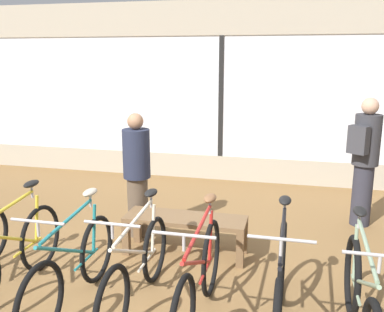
% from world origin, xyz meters
% --- Properties ---
extents(ground_plane, '(24.00, 24.00, 0.00)m').
position_xyz_m(ground_plane, '(0.00, 0.00, 0.00)').
color(ground_plane, olive).
extents(shop_back_wall, '(12.00, 0.08, 3.20)m').
position_xyz_m(shop_back_wall, '(0.00, 4.01, 1.64)').
color(shop_back_wall, '#B2A893').
rests_on(shop_back_wall, ground_plane).
extents(bicycle_left, '(0.46, 1.72, 1.04)m').
position_xyz_m(bicycle_left, '(-1.27, -0.35, 0.39)').
color(bicycle_left, black).
rests_on(bicycle_left, ground_plane).
extents(bicycle_center_left, '(0.46, 1.70, 1.02)m').
position_xyz_m(bicycle_center_left, '(-0.58, -0.43, 0.38)').
color(bicycle_center_left, black).
rests_on(bicycle_center_left, ground_plane).
extents(bicycle_center, '(0.46, 1.72, 1.02)m').
position_xyz_m(bicycle_center, '(-0.01, -0.30, 0.37)').
color(bicycle_center, black).
rests_on(bicycle_center, ground_plane).
extents(bicycle_center_right, '(0.46, 1.81, 1.05)m').
position_xyz_m(bicycle_center_right, '(0.60, -0.43, 0.40)').
color(bicycle_center_right, black).
rests_on(bicycle_center_right, ground_plane).
extents(bicycle_right, '(0.46, 1.83, 1.06)m').
position_xyz_m(bicycle_right, '(1.26, -0.37, 0.41)').
color(bicycle_right, black).
rests_on(bicycle_right, ground_plane).
extents(bicycle_far_right, '(0.46, 1.77, 1.04)m').
position_xyz_m(bicycle_far_right, '(1.88, -0.44, 0.39)').
color(bicycle_far_right, black).
rests_on(bicycle_far_right, ground_plane).
extents(display_bench, '(1.40, 0.44, 0.45)m').
position_xyz_m(display_bench, '(0.15, 0.85, 0.37)').
color(display_bench, brown).
rests_on(display_bench, ground_plane).
extents(customer_near_rack, '(0.51, 0.56, 1.73)m').
position_xyz_m(customer_near_rack, '(2.23, 2.26, 0.94)').
color(customer_near_rack, '#2D2D38').
rests_on(customer_near_rack, ground_plane).
extents(customer_by_window, '(0.41, 0.41, 1.58)m').
position_xyz_m(customer_by_window, '(-0.58, 1.24, 0.82)').
color(customer_by_window, brown).
rests_on(customer_by_window, ground_plane).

